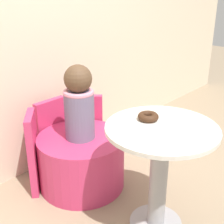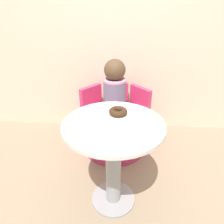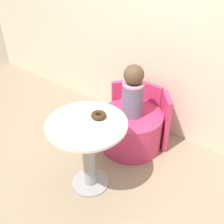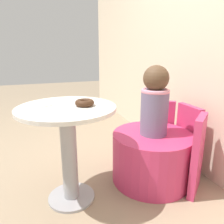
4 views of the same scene
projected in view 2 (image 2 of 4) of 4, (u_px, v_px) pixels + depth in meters
ground_plane at (114, 196)px, 1.59m from camera, size 12.00×12.00×0.00m
back_wall at (120, 23)px, 2.04m from camera, size 6.00×0.06×2.40m
round_table at (113, 149)px, 1.34m from camera, size 0.65×0.65×0.69m
tub_chair at (114, 131)px, 2.07m from camera, size 0.64×0.64×0.40m
booth_backrest at (115, 111)px, 2.26m from camera, size 0.74×0.27×0.60m
child_figure at (115, 89)px, 1.85m from camera, size 0.22×0.22×0.54m
donut at (118, 111)px, 1.34m from camera, size 0.12×0.12×0.04m
paper_napkin at (98, 137)px, 1.10m from camera, size 0.17×0.17×0.01m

